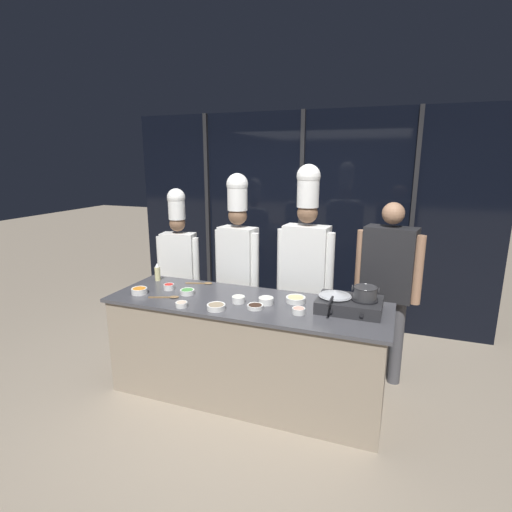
% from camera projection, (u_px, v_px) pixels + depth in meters
% --- Properties ---
extents(ground_plane, '(24.00, 24.00, 0.00)m').
position_uv_depth(ground_plane, '(247.00, 393.00, 3.71)').
color(ground_plane, gray).
extents(window_wall_back, '(4.69, 0.09, 2.70)m').
position_uv_depth(window_wall_back, '(302.00, 220.00, 5.15)').
color(window_wall_back, black).
rests_on(window_wall_back, ground_plane).
extents(demo_counter, '(2.47, 0.81, 0.91)m').
position_uv_depth(demo_counter, '(246.00, 349.00, 3.60)').
color(demo_counter, gray).
rests_on(demo_counter, ground_plane).
extents(portable_stove, '(0.52, 0.39, 0.11)m').
position_uv_depth(portable_stove, '(349.00, 304.00, 3.26)').
color(portable_stove, '#28282B').
rests_on(portable_stove, demo_counter).
extents(frying_pan, '(0.27, 0.47, 0.05)m').
position_uv_depth(frying_pan, '(335.00, 294.00, 3.28)').
color(frying_pan, '#ADAFB5').
rests_on(frying_pan, portable_stove).
extents(stock_pot, '(0.21, 0.19, 0.11)m').
position_uv_depth(stock_pot, '(365.00, 293.00, 3.20)').
color(stock_pot, '#333335').
rests_on(stock_pot, portable_stove).
extents(squeeze_bottle_oil, '(0.06, 0.06, 0.18)m').
position_uv_depth(squeeze_bottle_oil, '(157.00, 272.00, 4.06)').
color(squeeze_bottle_oil, beige).
rests_on(squeeze_bottle_oil, demo_counter).
extents(prep_bowl_soy_glaze, '(0.14, 0.14, 0.03)m').
position_uv_depth(prep_bowl_soy_glaze, '(255.00, 306.00, 3.31)').
color(prep_bowl_soy_glaze, white).
rests_on(prep_bowl_soy_glaze, demo_counter).
extents(prep_bowl_bell_pepper, '(0.10, 0.10, 0.05)m').
position_uv_depth(prep_bowl_bell_pepper, '(169.00, 286.00, 3.79)').
color(prep_bowl_bell_pepper, white).
rests_on(prep_bowl_bell_pepper, demo_counter).
extents(prep_bowl_mushrooms, '(0.16, 0.16, 0.05)m').
position_uv_depth(prep_bowl_mushrooms, '(216.00, 306.00, 3.29)').
color(prep_bowl_mushrooms, white).
rests_on(prep_bowl_mushrooms, demo_counter).
extents(prep_bowl_chicken, '(0.10, 0.10, 0.04)m').
position_uv_depth(prep_bowl_chicken, '(181.00, 304.00, 3.35)').
color(prep_bowl_chicken, white).
rests_on(prep_bowl_chicken, demo_counter).
extents(prep_bowl_garlic, '(0.13, 0.13, 0.06)m').
position_uv_depth(prep_bowl_garlic, '(266.00, 300.00, 3.42)').
color(prep_bowl_garlic, white).
rests_on(prep_bowl_garlic, demo_counter).
extents(prep_bowl_bean_sprouts, '(0.12, 0.12, 0.06)m').
position_uv_depth(prep_bowl_bean_sprouts, '(238.00, 299.00, 3.45)').
color(prep_bowl_bean_sprouts, white).
rests_on(prep_bowl_bean_sprouts, demo_counter).
extents(prep_bowl_scallions, '(0.13, 0.13, 0.05)m').
position_uv_depth(prep_bowl_scallions, '(187.00, 291.00, 3.66)').
color(prep_bowl_scallions, white).
rests_on(prep_bowl_scallions, demo_counter).
extents(prep_bowl_ginger, '(0.17, 0.17, 0.05)m').
position_uv_depth(prep_bowl_ginger, '(296.00, 299.00, 3.46)').
color(prep_bowl_ginger, white).
rests_on(prep_bowl_ginger, demo_counter).
extents(prep_bowl_shrimp, '(0.11, 0.11, 0.05)m').
position_uv_depth(prep_bowl_shrimp, '(299.00, 310.00, 3.20)').
color(prep_bowl_shrimp, white).
rests_on(prep_bowl_shrimp, demo_counter).
extents(prep_bowl_carrots, '(0.15, 0.15, 0.05)m').
position_uv_depth(prep_bowl_carrots, '(139.00, 290.00, 3.68)').
color(prep_bowl_carrots, white).
rests_on(prep_bowl_carrots, demo_counter).
extents(serving_spoon_slotted, '(0.27, 0.11, 0.02)m').
position_uv_depth(serving_spoon_slotted, '(205.00, 283.00, 3.97)').
color(serving_spoon_slotted, olive).
rests_on(serving_spoon_slotted, demo_counter).
extents(serving_spoon_solid, '(0.27, 0.13, 0.02)m').
position_uv_depth(serving_spoon_solid, '(170.00, 297.00, 3.57)').
color(serving_spoon_solid, olive).
rests_on(serving_spoon_solid, demo_counter).
extents(chef_head, '(0.49, 0.25, 1.81)m').
position_uv_depth(chef_head, '(179.00, 256.00, 4.47)').
color(chef_head, '#232326').
rests_on(chef_head, ground_plane).
extents(chef_sous, '(0.50, 0.25, 1.98)m').
position_uv_depth(chef_sous, '(238.00, 253.00, 4.11)').
color(chef_sous, '#4C4C51').
rests_on(chef_sous, ground_plane).
extents(chef_line, '(0.57, 0.26, 2.07)m').
position_uv_depth(chef_line, '(306.00, 256.00, 3.89)').
color(chef_line, '#2D3856').
rests_on(chef_line, ground_plane).
extents(person_guest, '(0.60, 0.32, 1.74)m').
position_uv_depth(person_guest, '(388.00, 276.00, 3.71)').
color(person_guest, '#4C4C51').
rests_on(person_guest, ground_plane).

